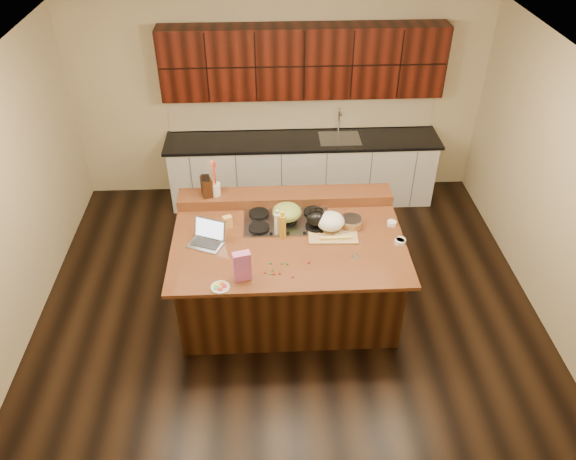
{
  "coord_description": "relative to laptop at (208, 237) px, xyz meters",
  "views": [
    {
      "loc": [
        -0.22,
        -4.6,
        4.45
      ],
      "look_at": [
        0.0,
        0.05,
        1.0
      ],
      "focal_mm": 35.0,
      "sensor_mm": 36.0,
      "label": 1
    }
  ],
  "objects": [
    {
      "name": "gumdrop_9",
      "position": [
        0.65,
        -0.48,
        -0.05
      ],
      "size": [
        0.02,
        0.02,
        0.02
      ],
      "primitive_type": "ellipsoid",
      "color": "#198C26",
      "rests_on": "island"
    },
    {
      "name": "ramekin_b",
      "position": [
        1.98,
        -0.1,
        -0.04
      ],
      "size": [
        0.13,
        0.13,
        0.04
      ],
      "primitive_type": "cylinder",
      "rotation": [
        0.0,
        0.0,
        0.32
      ],
      "color": "white",
      "rests_on": "island"
    },
    {
      "name": "strainer_bowl",
      "position": [
        1.5,
        0.2,
        -0.02
      ],
      "size": [
        0.25,
        0.25,
        0.09
      ],
      "primitive_type": "cylinder",
      "rotation": [
        0.0,
        0.0,
        -0.06
      ],
      "color": "#996B3F",
      "rests_on": "island"
    },
    {
      "name": "room",
      "position": [
        0.83,
        0.01,
        0.37
      ],
      "size": [
        5.52,
        5.02,
        2.72
      ],
      "color": "black",
      "rests_on": "ground"
    },
    {
      "name": "pink_bag",
      "position": [
        0.37,
        -0.58,
        0.09
      ],
      "size": [
        0.18,
        0.12,
        0.3
      ],
      "primitive_type": "cube",
      "rotation": [
        0.0,
        0.0,
        0.23
      ],
      "color": "#D564AE",
      "rests_on": "island"
    },
    {
      "name": "gumdrop_4",
      "position": [
        0.72,
        -0.54,
        -0.05
      ],
      "size": [
        0.02,
        0.02,
        0.02
      ],
      "primitive_type": "ellipsoid",
      "color": "red",
      "rests_on": "island"
    },
    {
      "name": "oil_bottle",
      "position": [
        0.77,
        0.04,
        0.07
      ],
      "size": [
        0.09,
        0.09,
        0.27
      ],
      "primitive_type": "cylinder",
      "rotation": [
        0.0,
        0.0,
        -0.32
      ],
      "color": "gold",
      "rests_on": "island"
    },
    {
      "name": "gumdrop_2",
      "position": [
        1.01,
        -0.39,
        -0.05
      ],
      "size": [
        0.02,
        0.02,
        0.02
      ],
      "primitive_type": "ellipsoid",
      "color": "red",
      "rests_on": "island"
    },
    {
      "name": "package_box",
      "position": [
        0.19,
        0.26,
        0.0
      ],
      "size": [
        0.11,
        0.1,
        0.13
      ],
      "primitive_type": "cube",
      "rotation": [
        0.0,
        0.0,
        0.4
      ],
      "color": "#EDB053",
      "rests_on": "island"
    },
    {
      "name": "green_bowl",
      "position": [
        0.83,
        0.31,
        0.07
      ],
      "size": [
        0.42,
        0.42,
        0.17
      ],
      "primitive_type": "ellipsoid",
      "rotation": [
        0.0,
        0.0,
        0.42
      ],
      "color": "olive",
      "rests_on": "cooktop"
    },
    {
      "name": "vinegar_bottle",
      "position": [
        0.72,
        0.11,
        0.06
      ],
      "size": [
        0.08,
        0.08,
        0.25
      ],
      "primitive_type": "cylinder",
      "rotation": [
        0.0,
        0.0,
        0.27
      ],
      "color": "silver",
      "rests_on": "island"
    },
    {
      "name": "gumdrop_0",
      "position": [
        0.84,
        -0.59,
        -0.05
      ],
      "size": [
        0.02,
        0.02,
        0.02
      ],
      "primitive_type": "ellipsoid",
      "color": "red",
      "rests_on": "island"
    },
    {
      "name": "kitchen_timer",
      "position": [
        1.48,
        -0.32,
        -0.03
      ],
      "size": [
        0.1,
        0.1,
        0.07
      ],
      "primitive_type": "cone",
      "rotation": [
        0.0,
        0.0,
        0.21
      ],
      "color": "silver",
      "rests_on": "island"
    },
    {
      "name": "kettle",
      "position": [
        1.13,
        0.18,
        0.07
      ],
      "size": [
        0.21,
        0.21,
        0.17
      ],
      "primitive_type": "ellipsoid",
      "rotation": [
        0.0,
        0.0,
        -0.08
      ],
      "color": "black",
      "rests_on": "cooktop"
    },
    {
      "name": "ramekin_a",
      "position": [
        1.96,
        -0.12,
        -0.04
      ],
      "size": [
        0.1,
        0.1,
        0.04
      ],
      "primitive_type": "cylinder",
      "rotation": [
        0.0,
        0.0,
        -0.02
      ],
      "color": "white",
      "rests_on": "island"
    },
    {
      "name": "gumdrop_6",
      "position": [
        0.58,
        -0.52,
        -0.05
      ],
      "size": [
        0.02,
        0.02,
        0.02
      ],
      "primitive_type": "ellipsoid",
      "color": "red",
      "rests_on": "island"
    },
    {
      "name": "utensil_crock",
      "position": [
        0.05,
        0.71,
        0.13
      ],
      "size": [
        0.14,
        0.14,
        0.14
      ],
      "primitive_type": "cylinder",
      "rotation": [
        0.0,
        0.0,
        -0.14
      ],
      "color": "white",
      "rests_on": "back_ledge"
    },
    {
      "name": "ramekin_c",
      "position": [
        1.94,
        0.2,
        -0.04
      ],
      "size": [
        0.1,
        0.1,
        0.04
      ],
      "primitive_type": "cylinder",
      "rotation": [
        0.0,
        0.0,
        0.01
      ],
      "color": "white",
      "rests_on": "island"
    },
    {
      "name": "knife_block",
      "position": [
        -0.04,
        0.71,
        0.16
      ],
      "size": [
        0.15,
        0.19,
        0.21
      ],
      "primitive_type": "cube",
      "rotation": [
        0.0,
        0.0,
        0.29
      ],
      "color": "black",
      "rests_on": "back_ledge"
    },
    {
      "name": "back_ledge",
      "position": [
        0.83,
        0.71,
        -0.0
      ],
      "size": [
        2.4,
        0.3,
        0.12
      ],
      "primitive_type": "cube",
      "color": "black",
      "rests_on": "island"
    },
    {
      "name": "laptop",
      "position": [
        0.0,
        0.0,
        0.0
      ],
      "size": [
        0.42,
        0.38,
        0.24
      ],
      "rotation": [
        0.0,
        0.0,
        -0.39
      ],
      "color": "#B7B7BC",
      "rests_on": "island"
    },
    {
      "name": "back_counter",
      "position": [
        1.13,
        2.23,
        -0.0
      ],
      "size": [
        3.7,
        0.66,
        2.4
      ],
      "color": "silver",
      "rests_on": "ground"
    },
    {
      "name": "gumdrop_3",
      "position": [
        0.74,
        -0.39,
        -0.05
      ],
      "size": [
        0.02,
        0.02,
        0.02
      ],
      "primitive_type": "ellipsoid",
      "color": "#198C26",
      "rests_on": "island"
    },
    {
      "name": "island",
      "position": [
        0.83,
        0.01,
        -0.52
      ],
      "size": [
        2.4,
        1.6,
        0.92
      ],
      "color": "black",
      "rests_on": "ground"
    },
    {
      "name": "gumdrop_8",
      "position": [
        0.66,
        -0.54,
        -0.05
      ],
      "size": [
        0.02,
        0.02,
        0.02
      ],
      "primitive_type": "ellipsoid",
      "color": "red",
      "rests_on": "island"
    },
    {
      "name": "wooden_tray",
      "position": [
        1.28,
        0.13,
        0.03
      ],
      "size": [
        0.52,
        0.42,
        0.21
      ],
      "rotation": [
        0.0,
        0.0,
        -0.04
      ],
      "color": "tan",
      "rests_on": "island"
    },
    {
      "name": "gumdrop_5",
      "position": [
        0.63,
        -0.38,
        -0.05
      ],
      "size": [
        0.02,
        0.02,
        0.02
      ],
      "primitive_type": "ellipsoid",
      "color": "#198C26",
      "rests_on": "island"
    },
    {
      "name": "gumdrop_1",
      "position": [
        0.8,
        -0.4,
        -0.05
      ],
      "size": [
        0.02,
        0.02,
        0.02
      ],
      "primitive_type": "ellipsoid",
      "color": "#198C26",
      "rests_on": "island"
    },
    {
      "name": "gumdrop_7",
      "position": [
        0.63,
        -0.54,
        -0.05
      ],
      "size": [
        0.02,
        0.02,
        0.02
      ],
      "primitive_type": "ellipsoid",
      "color": "#198C26",
      "rests_on": "island"
    },
    {
      "name": "cooktop",
      "position": [
        0.83,
        0.31,
        -0.05
      ],
      "size": [
        0.92,
        0.52,
        0.05
      ],
      "color": "gray",
      "rests_on": "island"
    },
    {
      "name": "candy_plate",
      "position": [
        0.16,
        -0.7,
        -0.06
      ],
      "size": [
        0.22,
        0.22,
        0.01
      ],
      "primitive_type": "cylinder",
      "rotation": [
        0.0,
        0.0,
        -0.25
      ],
      "color": "white",
      "rests_on": "island"
    }
  ]
}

